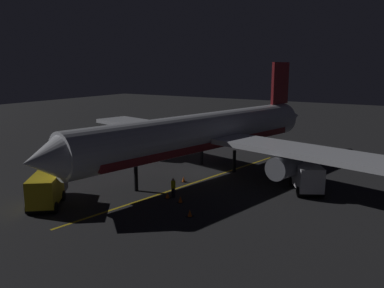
# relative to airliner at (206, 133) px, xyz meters

# --- Properties ---
(ground_plane) EXTENTS (180.00, 180.00, 0.20)m
(ground_plane) POSITION_rel_airliner_xyz_m (0.14, 0.61, -4.33)
(ground_plane) COLOR #272729
(apron_guide_stripe) EXTENTS (5.77, 29.12, 0.01)m
(apron_guide_stripe) POSITION_rel_airliner_xyz_m (-1.05, 4.61, -4.22)
(apron_guide_stripe) COLOR gold
(apron_guide_stripe) RESTS_ON ground_plane
(airliner) EXTENTS (39.13, 39.05, 11.86)m
(airliner) POSITION_rel_airliner_xyz_m (0.00, 0.00, 0.00)
(airliner) COLOR silver
(airliner) RESTS_ON ground_plane
(baggage_truck) EXTENTS (5.19, 5.85, 2.65)m
(baggage_truck) POSITION_rel_airliner_xyz_m (6.06, 15.88, -2.90)
(baggage_truck) COLOR gold
(baggage_truck) RESTS_ON ground_plane
(catering_truck) EXTENTS (4.80, 6.47, 2.62)m
(catering_truck) POSITION_rel_airliner_xyz_m (-11.01, 0.64, -2.89)
(catering_truck) COLOR silver
(catering_truck) RESTS_ON ground_plane
(ground_crew_worker) EXTENTS (0.40, 0.40, 1.74)m
(ground_crew_worker) POSITION_rel_airliner_xyz_m (-1.78, 8.90, -3.34)
(ground_crew_worker) COLOR black
(ground_crew_worker) RESTS_ON ground_plane
(traffic_cone_near_left) EXTENTS (0.50, 0.50, 0.55)m
(traffic_cone_near_left) POSITION_rel_airliner_xyz_m (-0.10, 4.61, -3.98)
(traffic_cone_near_left) COLOR #EA590F
(traffic_cone_near_left) RESTS_ON ground_plane
(traffic_cone_near_right) EXTENTS (0.50, 0.50, 0.55)m
(traffic_cone_near_right) POSITION_rel_airliner_xyz_m (-1.49, 9.38, -3.98)
(traffic_cone_near_right) COLOR #EA590F
(traffic_cone_near_right) RESTS_ON ground_plane
(traffic_cone_under_wing) EXTENTS (0.50, 0.50, 0.55)m
(traffic_cone_under_wing) POSITION_rel_airliner_xyz_m (-5.35, 11.92, -3.98)
(traffic_cone_under_wing) COLOR #EA590F
(traffic_cone_under_wing) RESTS_ON ground_plane
(traffic_cone_far) EXTENTS (0.50, 0.50, 0.55)m
(traffic_cone_far) POSITION_rel_airliner_xyz_m (-3.04, 9.70, -3.98)
(traffic_cone_far) COLOR #EA590F
(traffic_cone_far) RESTS_ON ground_plane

